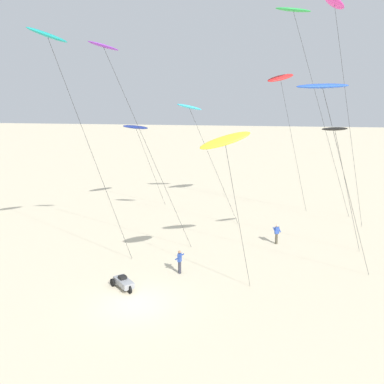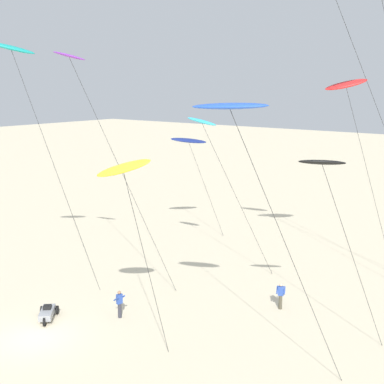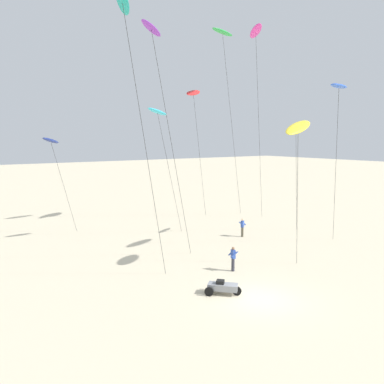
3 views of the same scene
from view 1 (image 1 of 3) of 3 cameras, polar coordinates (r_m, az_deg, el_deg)
name	(u,v)px [view 1 (image 1 of 3)]	position (r m, az deg, el deg)	size (l,w,h in m)	color
ground_plane	(136,303)	(26.41, -7.56, -14.57)	(260.00, 260.00, 0.00)	beige
kite_cyan	(190,108)	(36.29, -0.29, 11.15)	(5.36, 3.60, 11.37)	#33BFE0
kite_navy	(136,127)	(44.60, -7.52, 8.58)	(3.90, 3.42, 9.09)	navy
kite_red	(281,78)	(41.97, 11.79, 14.66)	(4.87, 3.54, 14.10)	red
kite_yellow	(225,141)	(24.70, 4.46, 6.82)	(3.33, 2.08, 10.29)	yellow
kite_green	(294,12)	(38.52, 13.50, 22.38)	(8.46, 5.61, 18.95)	green
kite_black	(335,130)	(31.66, 18.62, 7.85)	(4.13, 3.01, 9.95)	black
kite_teal	(48,38)	(29.36, -18.67, 19.00)	(5.10, 4.19, 16.20)	teal
kite_blue	(323,87)	(25.81, 17.15, 13.26)	(6.10, 4.12, 12.80)	blue
kite_magenta	(335,4)	(37.61, 18.58, 22.77)	(5.71, 4.76, 19.43)	#D8339E
kite_purple	(106,52)	(30.22, -11.43, 17.88)	(6.34, 4.49, 15.57)	purple
kite_flyer_nearest	(277,234)	(35.80, 11.27, -5.47)	(0.69, 0.68, 1.67)	#4C4738
kite_flyer_middle	(180,261)	(29.70, -1.67, -9.25)	(0.60, 0.62, 1.67)	#33333D
beach_buggy	(123,282)	(28.12, -9.17, -11.83)	(1.88, 1.93, 0.82)	gray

